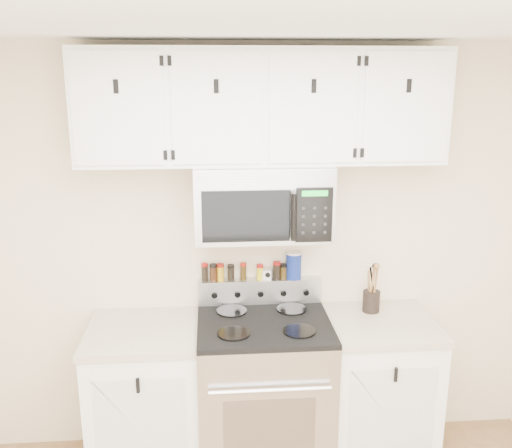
{
  "coord_description": "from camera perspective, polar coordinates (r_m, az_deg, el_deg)",
  "views": [
    {
      "loc": [
        -0.29,
        -1.56,
        2.34
      ],
      "look_at": [
        -0.04,
        1.45,
        1.52
      ],
      "focal_mm": 40.0,
      "sensor_mm": 36.0,
      "label": 1
    }
  ],
  "objects": [
    {
      "name": "spice_jar_5",
      "position": [
        3.49,
        0.4,
        -4.82
      ],
      "size": [
        0.04,
        0.04,
        0.09
      ],
      "color": "yellow",
      "rests_on": "range"
    },
    {
      "name": "microwave",
      "position": [
        3.21,
        0.65,
        2.35
      ],
      "size": [
        0.76,
        0.44,
        0.42
      ],
      "color": "#9E9EA3",
      "rests_on": "back_wall"
    },
    {
      "name": "kitchen_timer",
      "position": [
        3.5,
        1.15,
        -5.05
      ],
      "size": [
        0.06,
        0.05,
        0.06
      ],
      "primitive_type": "cube",
      "rotation": [
        0.0,
        0.0,
        -0.23
      ],
      "color": "white",
      "rests_on": "range"
    },
    {
      "name": "spice_jar_6",
      "position": [
        3.5,
        2.09,
        -4.65
      ],
      "size": [
        0.05,
        0.05,
        0.11
      ],
      "color": "black",
      "rests_on": "range"
    },
    {
      "name": "base_cabinet_right",
      "position": [
        3.68,
        11.93,
        -15.91
      ],
      "size": [
        0.64,
        0.62,
        0.92
      ],
      "color": "white",
      "rests_on": "floor"
    },
    {
      "name": "spice_jar_1",
      "position": [
        3.48,
        -4.28,
        -4.85
      ],
      "size": [
        0.04,
        0.04,
        0.1
      ],
      "color": "#391C0D",
      "rests_on": "range"
    },
    {
      "name": "utensil_crock",
      "position": [
        3.55,
        11.45,
        -7.42
      ],
      "size": [
        0.1,
        0.1,
        0.3
      ],
      "color": "black",
      "rests_on": "base_cabinet_right"
    },
    {
      "name": "base_cabinet_left",
      "position": [
        3.57,
        -10.85,
        -16.9
      ],
      "size": [
        0.64,
        0.62,
        0.92
      ],
      "color": "white",
      "rests_on": "floor"
    },
    {
      "name": "range",
      "position": [
        3.53,
        0.78,
        -16.54
      ],
      "size": [
        0.76,
        0.65,
        1.1
      ],
      "color": "#B7B7BA",
      "rests_on": "floor"
    },
    {
      "name": "spice_jar_4",
      "position": [
        3.48,
        -1.27,
        -4.76
      ],
      "size": [
        0.04,
        0.04,
        0.11
      ],
      "color": "#3C2B0E",
      "rests_on": "range"
    },
    {
      "name": "spice_jar_3",
      "position": [
        3.48,
        -2.53,
        -4.86
      ],
      "size": [
        0.04,
        0.04,
        0.1
      ],
      "color": "black",
      "rests_on": "range"
    },
    {
      "name": "spice_jar_2",
      "position": [
        3.48,
        -3.56,
        -4.83
      ],
      "size": [
        0.04,
        0.04,
        0.1
      ],
      "color": "#C09516",
      "rests_on": "range"
    },
    {
      "name": "ceiling",
      "position": [
        1.6,
        6.2,
        20.63
      ],
      "size": [
        3.5,
        3.5,
        0.01
      ],
      "primitive_type": "cube",
      "color": "white",
      "rests_on": "back_wall"
    },
    {
      "name": "back_wall",
      "position": [
        3.49,
        0.34,
        -3.04
      ],
      "size": [
        3.5,
        0.01,
        2.5
      ],
      "primitive_type": "cube",
      "color": "beige",
      "rests_on": "floor"
    },
    {
      "name": "upper_cabinets",
      "position": [
        3.16,
        0.63,
        11.69
      ],
      "size": [
        2.0,
        0.35,
        0.62
      ],
      "color": "white",
      "rests_on": "back_wall"
    },
    {
      "name": "spice_jar_7",
      "position": [
        3.51,
        2.79,
        -4.75
      ],
      "size": [
        0.04,
        0.04,
        0.09
      ],
      "color": "#3F2D0F",
      "rests_on": "range"
    },
    {
      "name": "salt_canister",
      "position": [
        3.5,
        3.79,
        -4.13
      ],
      "size": [
        0.09,
        0.09,
        0.17
      ],
      "color": "navy",
      "rests_on": "range"
    },
    {
      "name": "spice_jar_8",
      "position": [
        3.52,
        3.91,
        -4.67
      ],
      "size": [
        0.04,
        0.04,
        0.1
      ],
      "color": "gold",
      "rests_on": "range"
    },
    {
      "name": "spice_jar_0",
      "position": [
        3.48,
        -5.15,
        -4.82
      ],
      "size": [
        0.04,
        0.04,
        0.11
      ],
      "color": "black",
      "rests_on": "range"
    }
  ]
}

